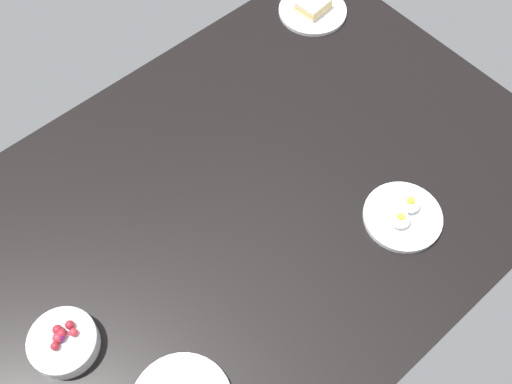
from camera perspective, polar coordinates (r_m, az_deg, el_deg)
The scene contains 4 objects.
dining_table at distance 144.98cm, azimuth 0.00°, elevation -0.81°, with size 143.10×102.39×4.00cm, color black.
bowl_berries at distance 132.58cm, azimuth -17.66°, elevation -13.30°, with size 14.25×14.25×6.09cm.
plate_sandwich at distance 182.05cm, azimuth 5.37°, elevation 16.77°, with size 19.52×19.52×4.30cm.
plate_eggs at distance 143.43cm, azimuth 13.69°, elevation -2.15°, with size 18.28×18.28×4.92cm.
Camera 1 is at (47.44, 54.28, 127.79)cm, focal length 42.48 mm.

